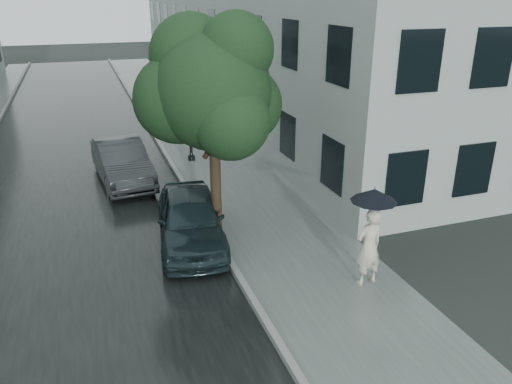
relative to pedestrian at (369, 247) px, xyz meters
name	(u,v)px	position (x,y,z in m)	size (l,w,h in m)	color
ground	(313,282)	(-1.11, 0.40, -0.93)	(120.00, 120.00, 0.00)	black
sidewalk	(201,142)	(-0.86, 12.40, -0.92)	(3.50, 60.00, 0.01)	slate
kerb_near	(159,144)	(-2.69, 12.40, -0.85)	(0.15, 60.00, 0.15)	slate
asphalt_road	(73,154)	(-6.19, 12.40, -0.92)	(6.85, 60.00, 0.00)	black
building_near	(256,22)	(4.36, 19.90, 3.57)	(7.02, 36.00, 9.00)	gray
pedestrian	(369,247)	(0.00, 0.00, 0.00)	(0.67, 0.44, 1.84)	beige
umbrella	(374,195)	(0.04, 0.04, 1.21)	(1.27, 1.27, 1.39)	black
street_tree	(211,89)	(-2.56, 3.52, 3.02)	(3.78, 3.43, 5.79)	#332619
lamp_post	(184,83)	(-1.96, 10.06, 2.07)	(0.83, 0.45, 5.25)	black
car_near	(190,219)	(-3.31, 3.22, -0.22)	(1.65, 4.09, 1.39)	black
car_far	(122,162)	(-4.56, 8.50, -0.21)	(1.51, 4.33, 1.43)	#232629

